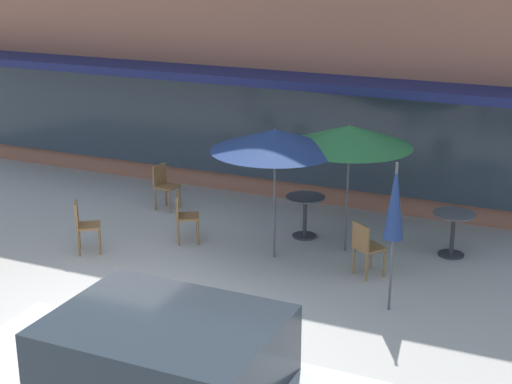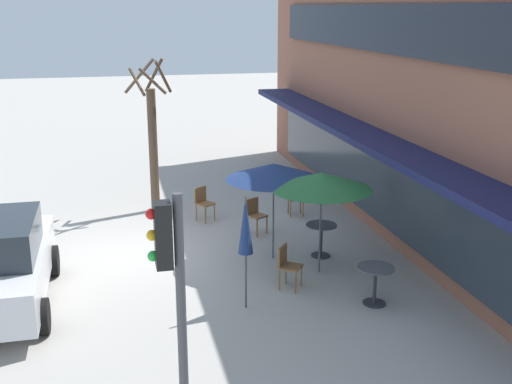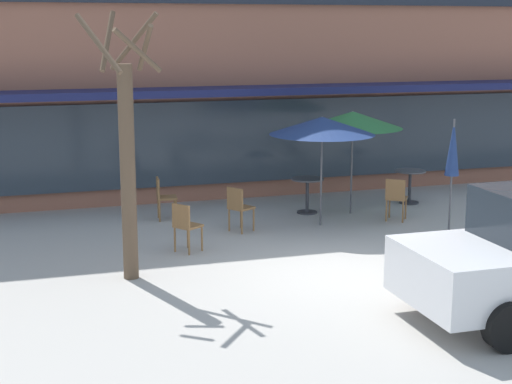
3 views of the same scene
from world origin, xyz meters
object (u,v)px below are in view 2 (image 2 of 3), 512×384
(cafe_table_near_wall, at_px, (375,279))
(patio_umbrella_corner_open, at_px, (322,181))
(street_tree, at_px, (153,141))
(traffic_light_pole, at_px, (172,282))
(cafe_table_streetside, at_px, (321,235))
(patio_umbrella_green_folded, at_px, (274,171))
(cafe_chair_3, at_px, (295,196))
(cafe_chair_2, at_px, (287,264))
(patio_umbrella_cream_folded, at_px, (246,226))
(cafe_chair_1, at_px, (255,213))
(cafe_chair_0, at_px, (203,201))

(cafe_table_near_wall, relative_size, patio_umbrella_corner_open, 0.35)
(street_tree, bearing_deg, traffic_light_pole, -2.91)
(cafe_table_streetside, distance_m, patio_umbrella_green_folded, 1.86)
(patio_umbrella_corner_open, distance_m, traffic_light_pole, 6.12)
(cafe_table_near_wall, height_order, cafe_chair_3, cafe_chair_3)
(cafe_table_streetside, distance_m, traffic_light_pole, 7.24)
(patio_umbrella_corner_open, distance_m, street_tree, 5.99)
(cafe_chair_2, height_order, street_tree, street_tree)
(cafe_table_near_wall, xyz_separation_m, patio_umbrella_green_folded, (-2.69, -1.30, 1.51))
(cafe_table_near_wall, xyz_separation_m, cafe_table_streetside, (-2.57, -0.21, 0.00))
(cafe_table_near_wall, bearing_deg, patio_umbrella_cream_folded, -99.72)
(patio_umbrella_corner_open, distance_m, cafe_chair_2, 1.84)
(cafe_chair_2, bearing_deg, street_tree, -159.37)
(cafe_table_near_wall, height_order, cafe_chair_1, cafe_chair_1)
(cafe_table_near_wall, xyz_separation_m, cafe_chair_0, (-5.71, -2.43, 0.01))
(patio_umbrella_cream_folded, relative_size, traffic_light_pole, 0.65)
(patio_umbrella_cream_folded, bearing_deg, patio_umbrella_green_folded, 153.83)
(patio_umbrella_green_folded, xyz_separation_m, cafe_chair_1, (-1.72, -0.02, -1.50))
(cafe_chair_1, xyz_separation_m, traffic_light_pole, (7.68, -2.79, 1.77))
(cafe_table_near_wall, relative_size, traffic_light_pole, 0.22)
(patio_umbrella_cream_folded, distance_m, traffic_light_pole, 4.11)
(patio_umbrella_green_folded, height_order, cafe_chair_2, patio_umbrella_green_folded)
(cafe_chair_0, bearing_deg, patio_umbrella_cream_folded, 0.08)
(cafe_table_streetside, height_order, cafe_chair_1, cafe_chair_1)
(cafe_table_streetside, bearing_deg, cafe_chair_3, 174.47)
(patio_umbrella_green_folded, relative_size, cafe_chair_1, 2.47)
(cafe_chair_0, bearing_deg, street_tree, -134.12)
(cafe_chair_0, bearing_deg, cafe_chair_3, 88.31)
(patio_umbrella_green_folded, bearing_deg, traffic_light_pole, -25.26)
(patio_umbrella_green_folded, xyz_separation_m, patio_umbrella_cream_folded, (2.28, -1.12, -0.39))
(cafe_chair_0, height_order, cafe_chair_3, same)
(cafe_table_streetside, relative_size, traffic_light_pole, 0.22)
(cafe_chair_0, distance_m, cafe_chair_2, 4.74)
(patio_umbrella_green_folded, bearing_deg, patio_umbrella_corner_open, 37.27)
(patio_umbrella_cream_folded, height_order, traffic_light_pole, traffic_light_pole)
(patio_umbrella_green_folded, relative_size, cafe_chair_0, 2.47)
(cafe_table_near_wall, height_order, patio_umbrella_corner_open, patio_umbrella_corner_open)
(cafe_chair_3, distance_m, traffic_light_pole, 10.00)
(patio_umbrella_cream_folded, bearing_deg, cafe_chair_0, -179.92)
(patio_umbrella_corner_open, distance_m, cafe_chair_0, 4.69)
(patio_umbrella_corner_open, bearing_deg, cafe_chair_2, -55.37)
(cafe_table_near_wall, distance_m, cafe_chair_0, 6.21)
(cafe_chair_0, height_order, cafe_chair_1, same)
(cafe_chair_3, relative_size, traffic_light_pole, 0.26)
(cafe_table_near_wall, xyz_separation_m, street_tree, (-6.85, -3.60, 1.47))
(patio_umbrella_green_folded, height_order, patio_umbrella_corner_open, same)
(cafe_table_near_wall, bearing_deg, cafe_chair_3, 179.11)
(cafe_chair_2, bearing_deg, patio_umbrella_cream_folded, -56.11)
(cafe_chair_1, bearing_deg, traffic_light_pole, -19.98)
(cafe_table_near_wall, relative_size, street_tree, 0.18)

